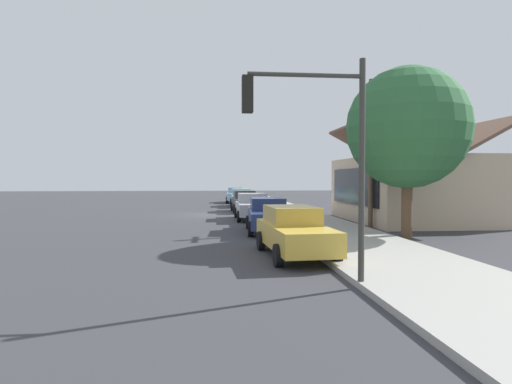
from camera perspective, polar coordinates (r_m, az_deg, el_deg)
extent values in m
plane|color=#38383D|center=(30.35, -6.15, -2.97)|extent=(120.00, 120.00, 0.00)
cube|color=#A3A099|center=(30.82, 4.33, -2.74)|extent=(60.00, 4.20, 0.16)
cube|color=#8CB7E0|center=(45.26, -2.71, -0.54)|extent=(4.94, 1.99, 0.70)
cube|color=#779CBE|center=(45.73, -2.70, 0.27)|extent=(2.41, 1.64, 0.56)
cylinder|color=black|center=(43.78, -1.59, -1.08)|extent=(0.67, 0.26, 0.66)
cylinder|color=black|center=(43.79, -3.83, -1.08)|extent=(0.67, 0.26, 0.66)
cylinder|color=black|center=(46.79, -1.65, -0.90)|extent=(0.67, 0.26, 0.66)
cylinder|color=black|center=(46.79, -3.75, -0.90)|extent=(0.67, 0.26, 0.66)
cube|color=#9ED1BC|center=(38.92, -1.88, -0.92)|extent=(4.91, 1.84, 0.70)
cube|color=#86B1A0|center=(39.38, -1.93, 0.03)|extent=(2.37, 1.60, 0.56)
cylinder|color=black|center=(37.49, -0.38, -1.55)|extent=(0.66, 0.23, 0.66)
cylinder|color=black|center=(37.38, -3.12, -1.57)|extent=(0.66, 0.23, 0.66)
cylinder|color=black|center=(40.51, -0.74, -1.31)|extent=(0.66, 0.23, 0.66)
cylinder|color=black|center=(40.41, -3.28, -1.32)|extent=(0.66, 0.23, 0.66)
cube|color=#2D3035|center=(32.58, -1.48, -1.44)|extent=(4.49, 1.80, 0.70)
cube|color=#27292D|center=(32.99, -1.55, -0.30)|extent=(2.17, 1.56, 0.56)
cylinder|color=black|center=(31.32, 0.33, -2.21)|extent=(0.66, 0.23, 0.66)
cylinder|color=black|center=(31.15, -2.83, -2.23)|extent=(0.66, 0.23, 0.66)
cylinder|color=black|center=(34.06, -0.24, -1.89)|extent=(0.66, 0.23, 0.66)
cylinder|color=black|center=(33.91, -3.15, -1.91)|extent=(0.66, 0.23, 0.66)
cube|color=silver|center=(26.43, -0.42, -2.18)|extent=(4.68, 1.90, 0.70)
cube|color=#A0A2A6|center=(26.86, -0.51, -0.77)|extent=(2.25, 1.66, 0.56)
cylinder|color=black|center=(25.14, 2.04, -3.19)|extent=(0.66, 0.22, 0.66)
cylinder|color=black|center=(24.95, -2.24, -3.23)|extent=(0.66, 0.22, 0.66)
cylinder|color=black|center=(28.00, 1.21, -2.68)|extent=(0.66, 0.22, 0.66)
cylinder|color=black|center=(27.83, -2.63, -2.71)|extent=(0.66, 0.22, 0.66)
cube|color=navy|center=(20.24, 1.62, -3.39)|extent=(4.85, 2.00, 0.70)
cube|color=navy|center=(20.67, 1.52, -1.53)|extent=(2.36, 1.67, 0.56)
cylinder|color=black|center=(18.90, 4.64, -4.83)|extent=(0.67, 0.25, 0.66)
cylinder|color=black|center=(18.76, -0.73, -4.88)|extent=(0.67, 0.25, 0.66)
cylinder|color=black|center=(21.82, 3.63, -3.94)|extent=(0.67, 0.25, 0.66)
cylinder|color=black|center=(21.70, -1.02, -3.97)|extent=(0.67, 0.25, 0.66)
cube|color=gold|center=(13.96, 5.11, -5.73)|extent=(4.79, 1.98, 0.70)
cube|color=gold|center=(14.34, 4.65, -3.00)|extent=(2.34, 1.63, 0.56)
cylinder|color=black|center=(12.88, 10.42, -7.96)|extent=(0.67, 0.26, 0.66)
cylinder|color=black|center=(12.42, 2.93, -8.29)|extent=(0.67, 0.26, 0.66)
cylinder|color=black|center=(15.62, 6.83, -6.23)|extent=(0.67, 0.26, 0.66)
cylinder|color=black|center=(15.24, 0.63, -6.42)|extent=(0.67, 0.26, 0.66)
cube|color=#CCB293|center=(27.17, 19.94, 0.32)|extent=(9.64, 7.17, 3.73)
cube|color=black|center=(25.81, 12.67, 0.72)|extent=(7.72, 0.08, 2.09)
cube|color=brown|center=(26.53, 16.49, 6.40)|extent=(10.24, 3.88, 2.16)
cube|color=brown|center=(28.07, 23.32, 6.07)|extent=(10.24, 3.88, 2.16)
cylinder|color=brown|center=(19.17, 19.19, -0.98)|extent=(0.44, 0.44, 3.23)
sphere|color=#2D6638|center=(19.27, 19.28, 7.97)|extent=(5.04, 5.04, 5.04)
cylinder|color=#383833|center=(10.13, 13.71, 2.29)|extent=(0.14, 0.14, 5.20)
cylinder|color=#383833|center=(10.04, 6.55, 15.00)|extent=(0.10, 2.60, 0.10)
cube|color=black|center=(9.76, -1.13, 12.70)|extent=(0.28, 0.24, 0.80)
sphere|color=red|center=(9.96, -1.20, 14.00)|extent=(0.16, 0.16, 0.16)
sphere|color=yellow|center=(9.91, -1.20, 12.54)|extent=(0.16, 0.16, 0.16)
sphere|color=green|center=(9.86, -1.20, 11.05)|extent=(0.16, 0.16, 0.16)
cylinder|color=brown|center=(22.75, 14.84, 4.86)|extent=(0.24, 0.24, 7.50)
cube|color=brown|center=(23.14, 14.90, 12.67)|extent=(1.80, 0.12, 0.12)
cylinder|color=red|center=(43.17, -0.45, -0.98)|extent=(0.22, 0.22, 0.55)
sphere|color=red|center=(43.15, -0.45, -0.52)|extent=(0.18, 0.18, 0.18)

